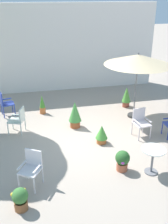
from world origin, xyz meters
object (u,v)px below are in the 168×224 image
object	(u,v)px
potted_plant_2	(122,160)
potted_plant_1	(126,96)
cafe_table_0	(153,156)
patio_umbrella_0	(138,60)
patio_chair_4	(32,166)
potted_plant_0	(75,114)
patio_chair_3	(141,121)
potted_plant_5	(20,198)
potted_plant_3	(42,105)
patio_chair_2	(5,102)
patio_chair_0	(18,119)
potted_plant_4	(102,134)

from	to	relation	value
potted_plant_2	potted_plant_1	bearing A→B (deg)	67.92
cafe_table_0	potted_plant_2	world-z (taller)	cafe_table_0
patio_umbrella_0	patio_chair_4	size ratio (longest dim) A/B	2.66
potted_plant_0	patio_chair_3	bearing A→B (deg)	-28.16
patio_chair_4	potted_plant_5	distance (m)	0.87
potted_plant_3	patio_chair_2	bearing A→B (deg)	175.85
patio_umbrella_0	patio_chair_3	xyz separation A→B (m)	(-0.37, -1.42, -1.63)
patio_chair_0	potted_plant_3	distance (m)	1.65
patio_chair_3	potted_plant_5	distance (m)	4.56
patio_chair_4	potted_plant_0	size ratio (longest dim) A/B	0.96
patio_chair_0	patio_chair_4	world-z (taller)	patio_chair_4
potted_plant_0	potted_plant_4	size ratio (longest dim) A/B	1.57
potted_plant_0	potted_plant_2	distance (m)	2.80
potted_plant_4	patio_chair_2	bearing A→B (deg)	137.51
potted_plant_1	potted_plant_3	size ratio (longest dim) A/B	1.13
patio_umbrella_0	potted_plant_5	distance (m)	6.02
cafe_table_0	potted_plant_2	distance (m)	0.78
patio_umbrella_0	potted_plant_2	world-z (taller)	patio_umbrella_0
patio_chair_2	patio_chair_3	xyz separation A→B (m)	(4.33, -2.54, -0.01)
patio_umbrella_0	potted_plant_5	size ratio (longest dim) A/B	4.43
patio_chair_3	patio_chair_4	bearing A→B (deg)	-154.29
patio_chair_0	potted_plant_1	size ratio (longest dim) A/B	1.05
potted_plant_1	cafe_table_0	bearing A→B (deg)	-102.10
patio_umbrella_0	potted_plant_1	distance (m)	1.95
potted_plant_1	potted_plant_5	xyz separation A→B (m)	(-4.24, -4.86, -0.16)
potted_plant_1	patio_chair_4	bearing A→B (deg)	-134.17
cafe_table_0	potted_plant_1	world-z (taller)	potted_plant_1
patio_chair_3	potted_plant_5	xyz separation A→B (m)	(-3.82, -2.49, -0.24)
cafe_table_0	potted_plant_4	bearing A→B (deg)	116.50
patio_umbrella_0	patio_chair_0	size ratio (longest dim) A/B	2.71
patio_chair_4	potted_plant_1	xyz separation A→B (m)	(3.95, 4.07, -0.07)
patio_chair_3	potted_plant_0	world-z (taller)	potted_plant_0
potted_plant_2	patio_chair_4	bearing A→B (deg)	-178.63
potted_plant_5	cafe_table_0	bearing A→B (deg)	9.95
patio_chair_4	patio_umbrella_0	bearing A→B (deg)	38.64
patio_chair_4	potted_plant_1	bearing A→B (deg)	45.83
cafe_table_0	potted_plant_3	bearing A→B (deg)	119.58
patio_chair_2	potted_plant_1	xyz separation A→B (m)	(4.75, -0.17, -0.09)
potted_plant_0	patio_umbrella_0	bearing A→B (deg)	9.12
patio_umbrella_0	patio_chair_4	distance (m)	5.25
patio_chair_0	potted_plant_5	bearing A→B (deg)	-89.65
patio_chair_2	patio_chair_4	bearing A→B (deg)	-79.31
patio_umbrella_0	potted_plant_2	xyz separation A→B (m)	(-1.57, -3.06, -1.84)
potted_plant_2	potted_plant_3	distance (m)	4.45
patio_chair_2	potted_plant_2	bearing A→B (deg)	-53.26
patio_chair_2	patio_chair_3	world-z (taller)	patio_chair_2
patio_chair_3	patio_chair_4	distance (m)	3.92
patio_umbrella_0	potted_plant_5	xyz separation A→B (m)	(-4.19, -3.90, -1.87)
potted_plant_2	potted_plant_5	xyz separation A→B (m)	(-2.62, -0.84, -0.02)
potted_plant_1	potted_plant_4	world-z (taller)	potted_plant_1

